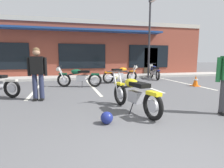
% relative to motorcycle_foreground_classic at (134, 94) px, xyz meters
% --- Properties ---
extents(ground_plane, '(80.00, 80.00, 0.00)m').
position_rel_motorcycle_foreground_classic_xyz_m(ground_plane, '(-0.44, 0.79, -0.46)').
color(ground_plane, '#515154').
extents(sidewalk_kerb, '(22.00, 1.80, 0.14)m').
position_rel_motorcycle_foreground_classic_xyz_m(sidewalk_kerb, '(-0.44, 7.92, -0.39)').
color(sidewalk_kerb, '#A8A59E').
rests_on(sidewalk_kerb, ground_plane).
extents(brick_storefront_building, '(18.94, 6.39, 3.98)m').
position_rel_motorcycle_foreground_classic_xyz_m(brick_storefront_building, '(-0.44, 11.48, 1.53)').
color(brick_storefront_building, brown).
rests_on(brick_storefront_building, ground_plane).
extents(painted_stall_lines, '(10.00, 4.80, 0.01)m').
position_rel_motorcycle_foreground_classic_xyz_m(painted_stall_lines, '(-0.44, 4.32, -0.46)').
color(painted_stall_lines, silver).
rests_on(painted_stall_lines, ground_plane).
extents(motorcycle_foreground_classic, '(0.85, 2.08, 0.98)m').
position_rel_motorcycle_foreground_classic_xyz_m(motorcycle_foreground_classic, '(0.00, 0.00, 0.00)').
color(motorcycle_foreground_classic, black).
rests_on(motorcycle_foreground_classic, ground_plane).
extents(motorcycle_red_sportbike, '(2.07, 0.85, 0.98)m').
position_rel_motorcycle_foreground_classic_xyz_m(motorcycle_red_sportbike, '(-1.05, 4.29, 0.00)').
color(motorcycle_red_sportbike, black).
rests_on(motorcycle_red_sportbike, ground_plane).
extents(motorcycle_silver_naked, '(0.80, 2.08, 0.98)m').
position_rel_motorcycle_foreground_classic_xyz_m(motorcycle_silver_naked, '(3.89, 6.36, 0.00)').
color(motorcycle_silver_naked, black).
rests_on(motorcycle_silver_naked, ground_plane).
extents(motorcycle_blue_standard, '(2.10, 0.78, 0.98)m').
position_rel_motorcycle_foreground_classic_xyz_m(motorcycle_blue_standard, '(1.27, 5.19, 0.00)').
color(motorcycle_blue_standard, black).
rests_on(motorcycle_blue_standard, ground_plane).
extents(person_in_black_shirt, '(0.61, 0.31, 1.68)m').
position_rel_motorcycle_foreground_classic_xyz_m(person_in_black_shirt, '(-2.51, 1.90, 0.49)').
color(person_in_black_shirt, black).
rests_on(person_in_black_shirt, ground_plane).
extents(helmet_on_pavement, '(0.26, 0.26, 0.26)m').
position_rel_motorcycle_foreground_classic_xyz_m(helmet_on_pavement, '(-0.86, -0.69, -0.33)').
color(helmet_on_pavement, navy).
rests_on(helmet_on_pavement, ground_plane).
extents(traffic_cone, '(0.34, 0.34, 0.53)m').
position_rel_motorcycle_foreground_classic_xyz_m(traffic_cone, '(4.39, 3.14, -0.20)').
color(traffic_cone, orange).
rests_on(traffic_cone, ground_plane).
extents(parking_lot_lamp_post, '(0.24, 0.76, 4.98)m').
position_rel_motorcycle_foreground_classic_xyz_m(parking_lot_lamp_post, '(3.68, 6.71, 2.76)').
color(parking_lot_lamp_post, '#2D2D33').
rests_on(parking_lot_lamp_post, ground_plane).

